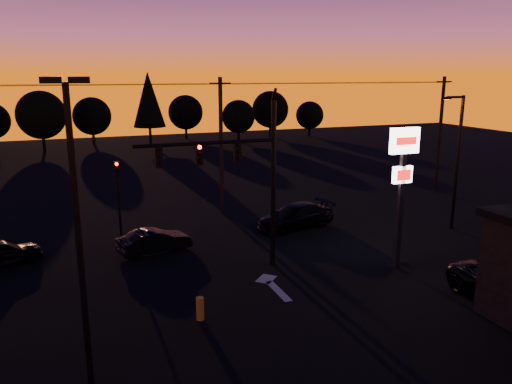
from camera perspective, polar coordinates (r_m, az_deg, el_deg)
ground at (r=21.11m, az=2.41°, el=-12.50°), size 120.00×120.00×0.00m
lane_arrow at (r=22.68m, az=1.89°, el=-10.57°), size 1.20×3.10×0.01m
traffic_signal_mast at (r=23.08m, az=-1.65°, el=2.70°), size 6.79×0.52×8.58m
secondary_signal at (r=29.69m, az=-15.50°, el=0.54°), size 0.30×0.31×4.35m
parking_lot_light at (r=14.92m, az=-19.80°, el=-2.75°), size 1.25×0.30×9.14m
pylon_sign at (r=24.28m, az=16.42°, el=2.64°), size 1.50×0.28×6.80m
streetlight at (r=31.80m, az=21.95°, el=3.75°), size 1.55×0.35×8.00m
utility_pole_1 at (r=33.16m, az=-4.01°, el=5.35°), size 1.40×0.26×9.00m
utility_pole_2 at (r=42.08m, az=20.26°, el=6.27°), size 1.40×0.26×9.00m
power_wires at (r=32.84m, az=-4.12°, el=12.23°), size 36.00×1.22×0.07m
bollard at (r=19.70m, az=-6.41°, el=-13.10°), size 0.30×0.30×0.91m
tree_2 at (r=65.61m, az=-23.35°, el=8.08°), size 5.77×5.78×7.26m
tree_3 at (r=69.70m, az=-18.23°, el=8.23°), size 4.95×4.95×6.22m
tree_4 at (r=67.32m, az=-12.18°, el=10.30°), size 4.18×4.18×9.50m
tree_5 at (r=73.51m, az=-8.06°, el=9.00°), size 4.95×4.95×6.22m
tree_6 at (r=69.44m, az=-2.02°, el=8.61°), size 4.54×4.54×5.71m
tree_7 at (r=74.33m, az=1.64°, el=9.41°), size 5.36×5.36×6.74m
tree_8 at (r=76.02m, az=6.16°, el=8.72°), size 4.12×4.12×5.19m
car_left at (r=27.56m, az=-27.20°, el=-6.24°), size 4.15×2.73×1.31m
car_mid at (r=26.90m, az=-11.49°, el=-5.50°), size 3.99×2.07×1.25m
car_right at (r=30.61m, az=4.55°, el=-2.76°), size 5.27×2.91×1.44m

